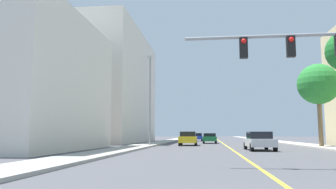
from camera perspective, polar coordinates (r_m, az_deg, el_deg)
The scene contains 11 objects.
ground at distance 47.15m, azimuth 9.30°, elevation -8.22°, with size 192.00×192.00×0.00m, color #47474C.
sidewalk_left at distance 47.58m, azimuth -1.16°, elevation -8.20°, with size 2.55×168.00×0.15m, color #9E9B93.
sidewalk_right at distance 48.26m, azimuth 19.60°, elevation -7.79°, with size 2.55×168.00×0.15m, color #B2ADA3.
lane_marking_center at distance 47.15m, azimuth 9.30°, elevation -8.21°, with size 0.16×144.00×0.01m, color yellow.
building_left_far at distance 51.43m, azimuth -10.73°, elevation 1.09°, with size 11.60×23.92×16.36m, color silver.
street_lamp at distance 33.95m, azimuth -3.13°, elevation -0.17°, with size 0.56×0.28×9.18m.
palm_far at distance 33.94m, azimuth 24.45°, elevation 1.57°, with size 3.80×3.80×7.64m.
car_blue at distance 57.40m, azimuth 5.10°, elevation -7.27°, with size 1.86×3.87×1.35m.
car_silver at distance 26.80m, azimuth 15.43°, elevation -7.68°, with size 2.01×4.35×1.44m.
car_yellow at distance 36.56m, azimuth 3.49°, elevation -7.54°, with size 1.96×4.50×1.50m.
car_green at distance 44.30m, azimuth 7.19°, elevation -7.44°, with size 1.79×4.07×1.33m.
Camera 1 is at (-1.90, -5.09, 1.31)m, focal length 35.40 mm.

